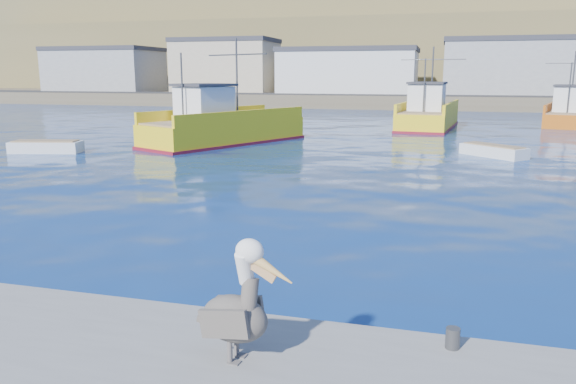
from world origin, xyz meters
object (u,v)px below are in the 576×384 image
Objects in this scene: skiff_left at (46,148)px; pelican at (238,309)px; trawler_yellow_b at (428,115)px; trawler_yellow_a at (222,127)px; skiff_mid at (493,152)px; boat_orange at (569,113)px.

pelican reaches higher than skiff_left.
pelican is at bearing -91.95° from trawler_yellow_b.
trawler_yellow_a is 1.05× the size of trawler_yellow_b.
trawler_yellow_a reaches higher than pelican.
trawler_yellow_a is 15.84m from skiff_mid.
pelican is (-12.58, -44.95, 0.19)m from boat_orange.
pelican is (18.49, -19.58, 0.97)m from skiff_left.
trawler_yellow_b is 6.45× the size of pelican.
boat_orange is 40.11m from skiff_left.
pelican is (10.63, -25.85, 0.20)m from trawler_yellow_a.
trawler_yellow_a reaches higher than boat_orange.
trawler_yellow_a is 18.31m from trawler_yellow_b.
skiff_mid is at bearing -76.05° from trawler_yellow_b.
skiff_mid is at bearing 11.70° from skiff_left.
trawler_yellow_a is 6.76× the size of pelican.
boat_orange is 46.67m from pelican.
trawler_yellow_b is 28.26m from skiff_left.
skiff_left is (-31.07, -25.36, -0.78)m from boat_orange.
trawler_yellow_b is (11.98, 13.85, -0.02)m from trawler_yellow_a.
boat_orange is at bearing 25.06° from trawler_yellow_b.
pelican is at bearing -46.65° from skiff_left.
trawler_yellow_b is at bearing 45.39° from skiff_left.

